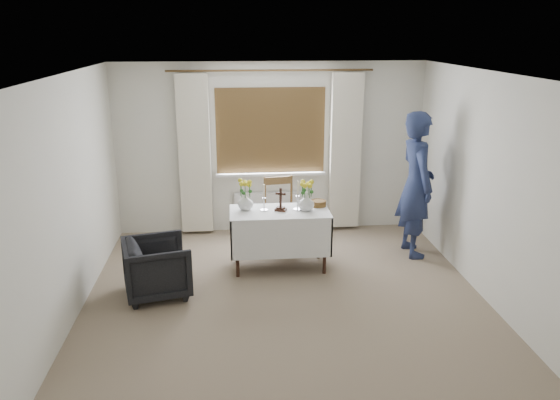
# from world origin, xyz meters

# --- Properties ---
(ground) EXTENTS (5.00, 5.00, 0.00)m
(ground) POSITION_xyz_m (0.00, 0.00, 0.00)
(ground) COLOR gray
(ground) RESTS_ON ground
(altar_table) EXTENTS (1.24, 0.64, 0.76)m
(altar_table) POSITION_xyz_m (0.01, 1.07, 0.38)
(altar_table) COLOR white
(altar_table) RESTS_ON ground
(wooden_chair) EXTENTS (0.51, 0.51, 0.97)m
(wooden_chair) POSITION_xyz_m (0.10, 1.79, 0.49)
(wooden_chair) COLOR brown
(wooden_chair) RESTS_ON ground
(armchair) EXTENTS (0.87, 0.86, 0.66)m
(armchair) POSITION_xyz_m (-1.45, 0.45, 0.33)
(armchair) COLOR black
(armchair) RESTS_ON ground
(person) EXTENTS (0.50, 0.73, 1.94)m
(person) POSITION_xyz_m (1.85, 1.38, 0.97)
(person) COLOR navy
(person) RESTS_ON ground
(radiator) EXTENTS (1.10, 0.10, 0.60)m
(radiator) POSITION_xyz_m (0.00, 2.42, 0.30)
(radiator) COLOR silver
(radiator) RESTS_ON ground
(wooden_cross) EXTENTS (0.16, 0.14, 0.29)m
(wooden_cross) POSITION_xyz_m (0.02, 1.08, 0.91)
(wooden_cross) COLOR black
(wooden_cross) RESTS_ON altar_table
(candlestick_left) EXTENTS (0.13, 0.13, 0.34)m
(candlestick_left) POSITION_xyz_m (-0.18, 1.11, 0.93)
(candlestick_left) COLOR silver
(candlestick_left) RESTS_ON altar_table
(candlestick_right) EXTENTS (0.12, 0.12, 0.38)m
(candlestick_right) POSITION_xyz_m (0.24, 1.10, 0.95)
(candlestick_right) COLOR silver
(candlestick_right) RESTS_ON altar_table
(flower_vase_left) EXTENTS (0.23, 0.23, 0.21)m
(flower_vase_left) POSITION_xyz_m (-0.41, 1.15, 0.86)
(flower_vase_left) COLOR silver
(flower_vase_left) RESTS_ON altar_table
(flower_vase_right) EXTENTS (0.25, 0.25, 0.21)m
(flower_vase_right) POSITION_xyz_m (0.34, 1.06, 0.87)
(flower_vase_right) COLOR silver
(flower_vase_right) RESTS_ON altar_table
(wicker_basket) EXTENTS (0.26, 0.26, 0.08)m
(wicker_basket) POSITION_xyz_m (0.52, 1.22, 0.80)
(wicker_basket) COLOR brown
(wicker_basket) RESTS_ON altar_table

